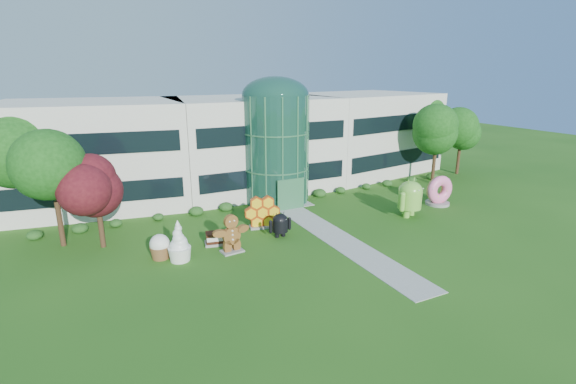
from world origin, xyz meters
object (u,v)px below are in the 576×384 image
donut (439,190)px  gingerbread (231,233)px  android_green (410,196)px  android_black (280,223)px

donut → gingerbread: donut is taller
donut → gingerbread: (-20.47, -1.49, -0.04)m
donut → gingerbread: size_ratio=0.95×
android_green → android_black: android_green is taller
android_black → android_green: bearing=-3.8°
android_black → donut: (16.36, 0.52, 0.34)m
gingerbread → donut: bearing=-2.4°
android_green → gingerbread: 15.87m
android_black → donut: size_ratio=0.76×
android_black → gingerbread: gingerbread is taller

